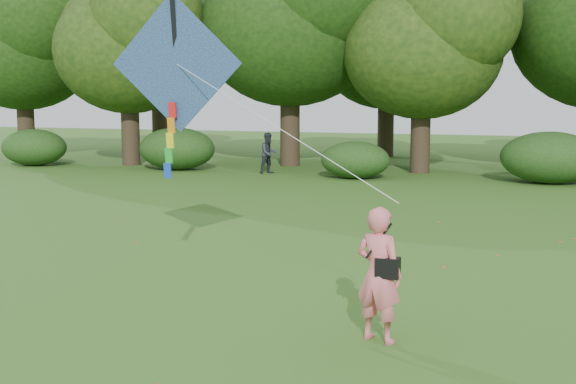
% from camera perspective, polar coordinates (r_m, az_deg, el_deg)
% --- Properties ---
extents(ground, '(100.00, 100.00, 0.00)m').
position_cam_1_polar(ground, '(10.49, 3.63, -9.88)').
color(ground, '#265114').
rests_on(ground, ground).
extents(man_kite_flyer, '(0.74, 0.61, 1.76)m').
position_cam_1_polar(man_kite_flyer, '(9.36, 7.19, -6.48)').
color(man_kite_flyer, '#ED6F79').
rests_on(man_kite_flyer, ground).
extents(bystander_left, '(0.99, 1.02, 1.66)m').
position_cam_1_polar(bystander_left, '(29.36, -1.52, 3.09)').
color(bystander_left, '#292E37').
rests_on(bystander_left, ground).
extents(crossbody_bag, '(0.43, 0.20, 0.70)m').
position_cam_1_polar(crossbody_bag, '(9.28, 7.87, -5.87)').
color(crossbody_bag, black).
rests_on(crossbody_bag, ground).
extents(flying_kite, '(5.35, 2.37, 3.09)m').
position_cam_1_polar(flying_kite, '(12.39, -8.80, 9.75)').
color(flying_kite, '#243B9D').
rests_on(flying_kite, ground).
extents(tree_line, '(54.70, 15.30, 9.48)m').
position_cam_1_polar(tree_line, '(32.62, 17.93, 11.58)').
color(tree_line, '#3A2D1E').
rests_on(tree_line, ground).
extents(shrub_band, '(39.15, 3.22, 1.88)m').
position_cam_1_polar(shrub_band, '(27.54, 12.22, 2.68)').
color(shrub_band, '#264919').
rests_on(shrub_band, ground).
extents(fallen_leaves, '(10.87, 12.45, 0.01)m').
position_cam_1_polar(fallen_leaves, '(13.10, 11.24, -6.42)').
color(fallen_leaves, brown).
rests_on(fallen_leaves, ground).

